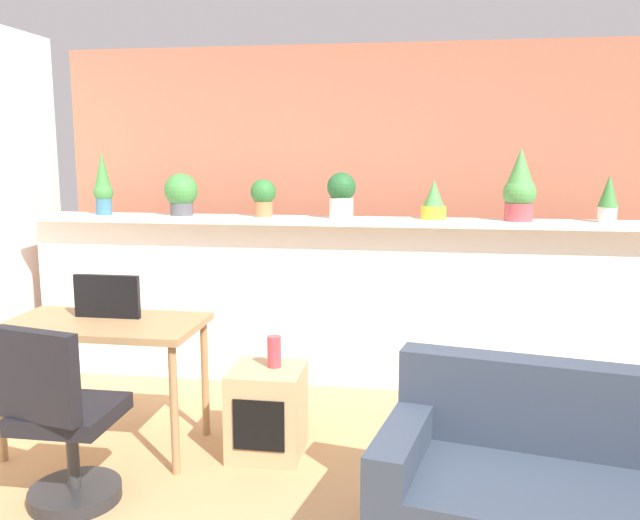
{
  "coord_description": "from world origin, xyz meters",
  "views": [
    {
      "loc": [
        0.57,
        -2.64,
        1.7
      ],
      "look_at": [
        -0.04,
        1.31,
        1.03
      ],
      "focal_mm": 37.16,
      "sensor_mm": 36.0,
      "label": 1
    }
  ],
  "objects_px": {
    "office_chair": "(62,430)",
    "potted_plant_1": "(181,193)",
    "potted_plant_0": "(103,185)",
    "potted_plant_4": "(434,202)",
    "vase_on_shelf": "(274,352)",
    "potted_plant_2": "(263,196)",
    "side_cube_shelf": "(267,411)",
    "potted_plant_6": "(608,198)",
    "potted_plant_5": "(520,187)",
    "potted_plant_3": "(341,194)",
    "couch": "(577,507)",
    "tv_monitor": "(107,296)",
    "desk": "(104,336)"
  },
  "relations": [
    {
      "from": "tv_monitor",
      "to": "side_cube_shelf",
      "type": "xyz_separation_m",
      "value": [
        0.94,
        -0.02,
        -0.62
      ]
    },
    {
      "from": "potted_plant_2",
      "to": "side_cube_shelf",
      "type": "relative_size",
      "value": 0.54
    },
    {
      "from": "potted_plant_0",
      "to": "side_cube_shelf",
      "type": "xyz_separation_m",
      "value": [
        1.5,
        -1.15,
        -1.2
      ]
    },
    {
      "from": "potted_plant_0",
      "to": "potted_plant_5",
      "type": "relative_size",
      "value": 0.95
    },
    {
      "from": "office_chair",
      "to": "vase_on_shelf",
      "type": "bearing_deg",
      "value": 40.63
    },
    {
      "from": "potted_plant_6",
      "to": "office_chair",
      "type": "xyz_separation_m",
      "value": [
        -2.87,
        -1.85,
        -1.0
      ]
    },
    {
      "from": "potted_plant_2",
      "to": "side_cube_shelf",
      "type": "bearing_deg",
      "value": -76.04
    },
    {
      "from": "potted_plant_2",
      "to": "potted_plant_6",
      "type": "height_order",
      "value": "potted_plant_6"
    },
    {
      "from": "potted_plant_6",
      "to": "couch",
      "type": "relative_size",
      "value": 0.19
    },
    {
      "from": "potted_plant_0",
      "to": "office_chair",
      "type": "bearing_deg",
      "value": -70.13
    },
    {
      "from": "potted_plant_6",
      "to": "potted_plant_4",
      "type": "bearing_deg",
      "value": 178.04
    },
    {
      "from": "potted_plant_5",
      "to": "vase_on_shelf",
      "type": "xyz_separation_m",
      "value": [
        -1.44,
        -1.12,
        -0.87
      ]
    },
    {
      "from": "potted_plant_2",
      "to": "potted_plant_4",
      "type": "xyz_separation_m",
      "value": [
        1.21,
        0.0,
        -0.03
      ]
    },
    {
      "from": "office_chair",
      "to": "couch",
      "type": "height_order",
      "value": "office_chair"
    },
    {
      "from": "potted_plant_3",
      "to": "potted_plant_5",
      "type": "distance_m",
      "value": 1.2
    },
    {
      "from": "potted_plant_0",
      "to": "potted_plant_2",
      "type": "bearing_deg",
      "value": 1.96
    },
    {
      "from": "couch",
      "to": "side_cube_shelf",
      "type": "bearing_deg",
      "value": 150.1
    },
    {
      "from": "potted_plant_4",
      "to": "potted_plant_5",
      "type": "height_order",
      "value": "potted_plant_5"
    },
    {
      "from": "potted_plant_1",
      "to": "tv_monitor",
      "type": "bearing_deg",
      "value": -91.15
    },
    {
      "from": "potted_plant_0",
      "to": "potted_plant_4",
      "type": "distance_m",
      "value": 2.41
    },
    {
      "from": "vase_on_shelf",
      "to": "office_chair",
      "type": "bearing_deg",
      "value": -139.37
    },
    {
      "from": "potted_plant_1",
      "to": "potted_plant_4",
      "type": "xyz_separation_m",
      "value": [
        1.82,
        0.0,
        -0.04
      ]
    },
    {
      "from": "potted_plant_1",
      "to": "potted_plant_2",
      "type": "bearing_deg",
      "value": -0.11
    },
    {
      "from": "potted_plant_5",
      "to": "desk",
      "type": "distance_m",
      "value": 2.8
    },
    {
      "from": "potted_plant_3",
      "to": "vase_on_shelf",
      "type": "height_order",
      "value": "potted_plant_3"
    },
    {
      "from": "potted_plant_1",
      "to": "vase_on_shelf",
      "type": "xyz_separation_m",
      "value": [
        0.95,
        -1.15,
        -0.8
      ]
    },
    {
      "from": "office_chair",
      "to": "potted_plant_1",
      "type": "bearing_deg",
      "value": 92.55
    },
    {
      "from": "potted_plant_4",
      "to": "potted_plant_6",
      "type": "relative_size",
      "value": 0.86
    },
    {
      "from": "potted_plant_0",
      "to": "potted_plant_4",
      "type": "bearing_deg",
      "value": 1.06
    },
    {
      "from": "potted_plant_0",
      "to": "potted_plant_6",
      "type": "xyz_separation_m",
      "value": [
        3.53,
        0.01,
        -0.06
      ]
    },
    {
      "from": "potted_plant_2",
      "to": "office_chair",
      "type": "bearing_deg",
      "value": -105.69
    },
    {
      "from": "side_cube_shelf",
      "to": "office_chair",
      "type": "bearing_deg",
      "value": -139.83
    },
    {
      "from": "potted_plant_5",
      "to": "side_cube_shelf",
      "type": "xyz_separation_m",
      "value": [
        -1.47,
        -1.16,
        -1.21
      ]
    },
    {
      "from": "potted_plant_4",
      "to": "desk",
      "type": "xyz_separation_m",
      "value": [
        -1.83,
        -1.25,
        -0.68
      ]
    },
    {
      "from": "potted_plant_5",
      "to": "potted_plant_0",
      "type": "bearing_deg",
      "value": -179.81
    },
    {
      "from": "office_chair",
      "to": "side_cube_shelf",
      "type": "height_order",
      "value": "office_chair"
    },
    {
      "from": "potted_plant_0",
      "to": "potted_plant_1",
      "type": "distance_m",
      "value": 0.59
    },
    {
      "from": "potted_plant_6",
      "to": "potted_plant_0",
      "type": "bearing_deg",
      "value": -179.91
    },
    {
      "from": "couch",
      "to": "potted_plant_3",
      "type": "bearing_deg",
      "value": 121.24
    },
    {
      "from": "potted_plant_2",
      "to": "potted_plant_6",
      "type": "xyz_separation_m",
      "value": [
        2.34,
        -0.04,
        0.01
      ]
    },
    {
      "from": "potted_plant_0",
      "to": "desk",
      "type": "relative_size",
      "value": 0.42
    },
    {
      "from": "vase_on_shelf",
      "to": "tv_monitor",
      "type": "bearing_deg",
      "value": -179.0
    },
    {
      "from": "potted_plant_0",
      "to": "potted_plant_3",
      "type": "distance_m",
      "value": 1.77
    },
    {
      "from": "desk",
      "to": "side_cube_shelf",
      "type": "distance_m",
      "value": 1.02
    },
    {
      "from": "potted_plant_3",
      "to": "couch",
      "type": "xyz_separation_m",
      "value": [
        1.2,
        -1.98,
        -1.12
      ]
    },
    {
      "from": "desk",
      "to": "tv_monitor",
      "type": "xyz_separation_m",
      "value": [
        -0.01,
        0.08,
        0.21
      ]
    },
    {
      "from": "potted_plant_0",
      "to": "potted_plant_2",
      "type": "height_order",
      "value": "potted_plant_0"
    },
    {
      "from": "potted_plant_5",
      "to": "vase_on_shelf",
      "type": "relative_size",
      "value": 2.77
    },
    {
      "from": "potted_plant_4",
      "to": "side_cube_shelf",
      "type": "distance_m",
      "value": 1.86
    },
    {
      "from": "potted_plant_4",
      "to": "potted_plant_3",
      "type": "bearing_deg",
      "value": -174.33
    }
  ]
}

